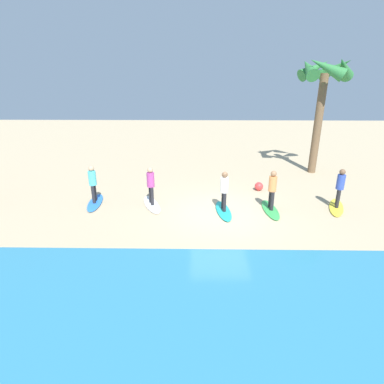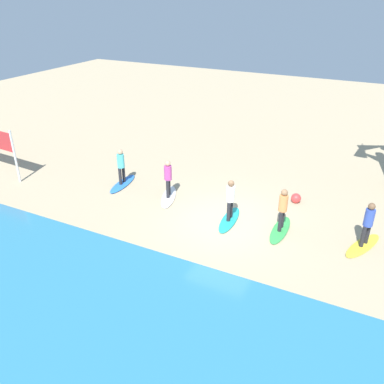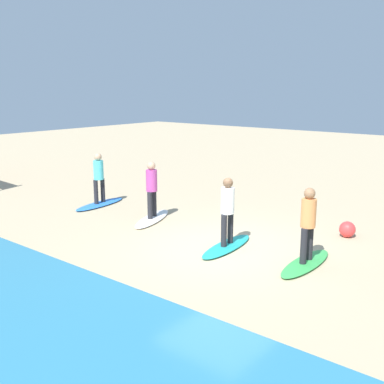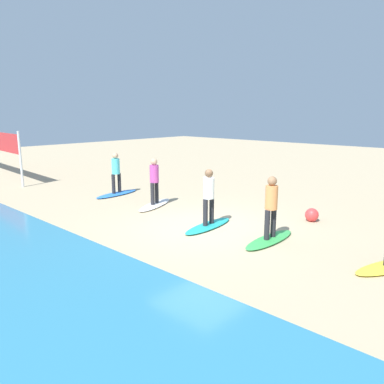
% 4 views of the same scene
% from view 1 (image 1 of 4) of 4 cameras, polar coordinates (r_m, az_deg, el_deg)
% --- Properties ---
extents(ground_plane, '(60.00, 60.00, 0.00)m').
position_cam_1_polar(ground_plane, '(12.76, 5.36, -3.84)').
color(ground_plane, tan).
extents(surfboard_yellow, '(1.30, 2.16, 0.09)m').
position_cam_1_polar(surfboard_yellow, '(14.49, 25.20, -2.57)').
color(surfboard_yellow, yellow).
rests_on(surfboard_yellow, ground).
extents(surfer_yellow, '(0.32, 0.44, 1.64)m').
position_cam_1_polar(surfer_yellow, '(14.17, 25.79, 1.14)').
color(surfer_yellow, '#232328').
rests_on(surfer_yellow, surfboard_yellow).
extents(surfboard_green, '(0.61, 2.11, 0.09)m').
position_cam_1_polar(surfboard_green, '(13.31, 14.31, -3.16)').
color(surfboard_green, green).
rests_on(surfboard_green, ground).
extents(surfer_green, '(0.32, 0.46, 1.64)m').
position_cam_1_polar(surfer_green, '(12.95, 14.69, 0.87)').
color(surfer_green, '#232328').
rests_on(surfer_green, surfboard_green).
extents(surfboard_teal, '(0.76, 2.14, 0.09)m').
position_cam_1_polar(surfboard_teal, '(12.84, 5.85, -3.47)').
color(surfboard_teal, teal).
rests_on(surfboard_teal, ground).
extents(surfer_teal, '(0.32, 0.46, 1.64)m').
position_cam_1_polar(surfer_teal, '(12.48, 6.01, 0.70)').
color(surfer_teal, '#232328').
rests_on(surfer_teal, surfboard_teal).
extents(surfboard_white, '(1.27, 2.16, 0.09)m').
position_cam_1_polar(surfboard_white, '(13.51, -7.47, -2.31)').
color(surfboard_white, white).
rests_on(surfboard_white, ground).
extents(surfer_white, '(0.32, 0.44, 1.64)m').
position_cam_1_polar(surfer_white, '(13.17, -7.67, 1.68)').
color(surfer_white, '#232328').
rests_on(surfer_white, surfboard_white).
extents(surfboard_blue, '(0.80, 2.15, 0.09)m').
position_cam_1_polar(surfboard_blue, '(14.27, -17.52, -1.87)').
color(surfboard_blue, blue).
rests_on(surfboard_blue, ground).
extents(surfer_blue, '(0.32, 0.46, 1.64)m').
position_cam_1_polar(surfer_blue, '(13.94, -17.95, 1.91)').
color(surfer_blue, '#232328').
rests_on(surfer_blue, surfboard_blue).
extents(palm_tree, '(2.88, 3.03, 6.42)m').
position_cam_1_polar(palm_tree, '(18.85, 23.31, 18.60)').
color(palm_tree, brown).
rests_on(palm_tree, ground).
extents(beach_ball, '(0.42, 0.42, 0.42)m').
position_cam_1_polar(beach_ball, '(15.50, 12.30, 1.03)').
color(beach_ball, '#E53838').
rests_on(beach_ball, ground).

